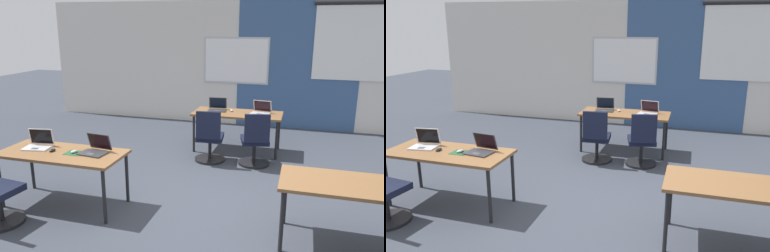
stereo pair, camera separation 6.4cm
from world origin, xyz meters
The scene contains 15 objects.
ground_plane centered at (0.00, 0.00, 0.00)m, with size 24.00×24.00×0.00m.
back_wall_assembly centered at (0.04, 4.20, 1.41)m, with size 10.00×0.27×2.80m.
desk_near_left centered at (-1.75, -0.60, 0.66)m, with size 1.60×0.70×0.72m.
desk_near_right centered at (1.75, -0.60, 0.66)m, with size 1.60×0.70×0.72m.
desk_far_center centered at (0.00, 2.20, 0.66)m, with size 1.60×0.70×0.72m.
laptop_far_left centered at (-0.40, 2.29, 0.77)m, with size 0.36×0.33×0.23m.
mouse_far_left centered at (-0.13, 2.29, 0.74)m, with size 0.08×0.11×0.03m.
chair_far_left centered at (-0.34, 1.47, 0.38)m, with size 0.52×0.56×0.92m.
laptop_near_left_end centered at (-2.15, -0.53, 0.77)m, with size 0.37×0.32×0.24m.
mouse_near_left_end centered at (-1.88, -0.61, 0.74)m, with size 0.06×0.10×0.03m.
laptop_far_right centered at (0.42, 2.25, 0.77)m, with size 0.37×0.35×0.23m.
chair_far_right centered at (0.43, 1.50, 0.38)m, with size 0.53×0.58×0.92m.
laptop_near_left_inner centered at (-1.33, -0.51, 0.77)m, with size 0.36×0.33×0.23m.
mousepad_near_left_inner centered at (-1.58, -0.59, 0.72)m, with size 0.22×0.19×0.00m.
mouse_near_left_inner centered at (-1.58, -0.59, 0.74)m, with size 0.08×0.11×0.03m.
Camera 2 is at (1.19, -4.47, 2.29)m, focal length 35.55 mm.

